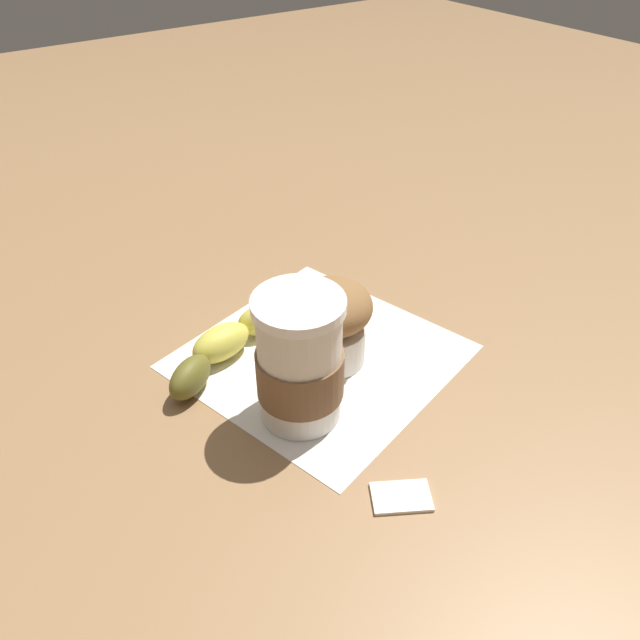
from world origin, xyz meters
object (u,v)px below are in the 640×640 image
banana (226,345)px  sugar_packet (401,496)px  muffin (332,320)px  coffee_cup (300,363)px

banana → sugar_packet: bearing=-172.1°
banana → muffin: bearing=-125.0°
coffee_cup → banana: 0.12m
muffin → banana: 0.12m
coffee_cup → muffin: (0.05, -0.07, -0.01)m
sugar_packet → banana: bearing=7.9°
banana → sugar_packet: 0.25m
coffee_cup → muffin: coffee_cup is taller
coffee_cup → sugar_packet: 0.15m
muffin → sugar_packet: (-0.18, 0.06, -0.05)m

